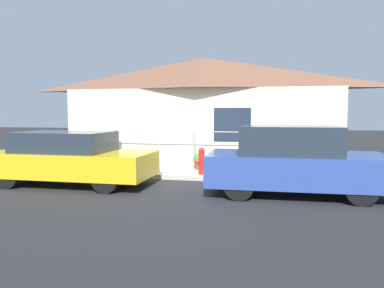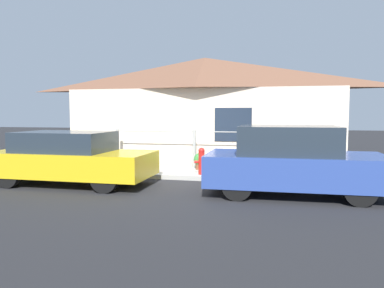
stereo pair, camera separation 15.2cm
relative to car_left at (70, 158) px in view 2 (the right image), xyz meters
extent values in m
plane|color=#262628|center=(2.44, 1.11, -0.64)|extent=(60.00, 60.00, 0.00)
cube|color=#B2AFA8|center=(2.44, 1.96, -0.58)|extent=(24.00, 1.69, 0.12)
cube|color=beige|center=(2.44, 3.23, 0.59)|extent=(8.59, 0.12, 2.46)
cube|color=#1E2838|center=(3.51, 3.16, 0.72)|extent=(1.10, 0.04, 1.00)
pyramid|color=brown|center=(2.44, 4.27, 2.34)|extent=(8.99, 2.20, 1.04)
cylinder|color=#999993|center=(0.04, 2.65, 0.03)|extent=(0.10, 0.10, 1.09)
cylinder|color=#999993|center=(2.44, 2.65, 0.03)|extent=(0.10, 0.10, 1.09)
cylinder|color=#999993|center=(4.84, 2.65, 0.03)|extent=(0.10, 0.10, 1.09)
cylinder|color=#999993|center=(2.44, 2.65, 0.52)|extent=(4.80, 0.03, 0.03)
cube|color=gold|center=(0.04, 0.00, -0.13)|extent=(3.86, 1.65, 0.56)
cube|color=#232D38|center=(-0.11, 0.00, 0.39)|extent=(2.13, 1.44, 0.47)
cylinder|color=black|center=(1.24, 0.68, -0.33)|extent=(0.60, 0.21, 0.60)
cylinder|color=black|center=(1.23, -0.70, -0.33)|extent=(0.60, 0.21, 0.60)
cylinder|color=black|center=(-1.14, 0.70, -0.33)|extent=(0.60, 0.21, 0.60)
cylinder|color=black|center=(-1.16, -0.68, -0.33)|extent=(0.60, 0.21, 0.60)
cube|color=#2D4793|center=(5.15, 0.00, -0.10)|extent=(3.63, 1.79, 0.63)
cube|color=#232D38|center=(5.01, 0.00, 0.51)|extent=(2.00, 1.56, 0.58)
cylinder|color=black|center=(6.26, 0.77, -0.34)|extent=(0.59, 0.21, 0.59)
cylinder|color=black|center=(6.28, -0.74, -0.34)|extent=(0.59, 0.21, 0.59)
cylinder|color=black|center=(4.02, 0.74, -0.34)|extent=(0.59, 0.21, 0.59)
cylinder|color=black|center=(4.04, -0.77, -0.34)|extent=(0.59, 0.21, 0.59)
cylinder|color=red|center=(2.91, 1.42, -0.23)|extent=(0.16, 0.16, 0.58)
sphere|color=red|center=(2.91, 1.42, 0.09)|extent=(0.16, 0.16, 0.16)
cylinder|color=red|center=(2.79, 1.42, -0.20)|extent=(0.14, 0.07, 0.07)
cylinder|color=red|center=(3.02, 1.42, -0.20)|extent=(0.14, 0.07, 0.07)
cylinder|color=brown|center=(2.71, 2.25, -0.45)|extent=(0.27, 0.27, 0.15)
sphere|color=#387F38|center=(2.71, 2.25, -0.23)|extent=(0.37, 0.37, 0.37)
camera|label=1|loc=(4.61, -7.98, 1.06)|focal=35.00mm
camera|label=2|loc=(4.76, -7.95, 1.06)|focal=35.00mm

